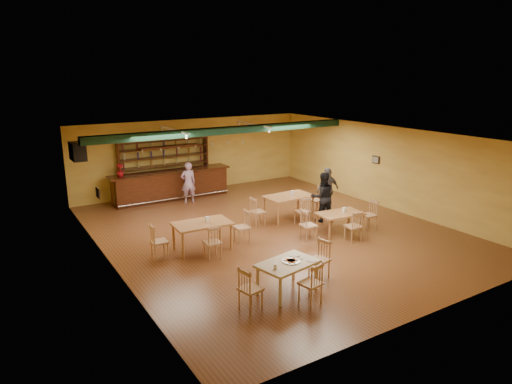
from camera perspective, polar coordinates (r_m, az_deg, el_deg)
floor at (r=14.41m, az=1.96°, el=-4.83°), size 12.00×12.00×0.00m
ceiling_beam at (r=16.10m, az=-3.51°, el=7.74°), size 10.00×0.30×0.25m
track_rail_left at (r=15.89m, az=-10.34°, el=7.69°), size 0.05×2.50×0.05m
track_rail_right at (r=17.30m, az=-0.34°, el=8.49°), size 0.05×2.50×0.05m
ac_unit at (r=15.93m, az=-21.43°, el=4.78°), size 0.34×0.70×0.48m
picture_left at (r=12.95m, az=-19.24°, el=-0.08°), size 0.04×0.34×0.28m
picture_right at (r=17.47m, az=14.82°, el=3.95°), size 0.04×0.34×0.28m
bar_counter at (r=18.10m, az=-10.60°, el=0.87°), size 4.78×0.85×1.13m
back_bar_hutch at (r=18.55m, az=-11.39°, el=2.99°), size 3.70×0.40×2.28m
poinsettia at (r=17.34m, az=-16.71°, el=2.64°), size 0.35×0.35×0.49m
dining_table_b at (r=15.48m, az=4.11°, el=-1.89°), size 1.64×1.01×0.81m
dining_table_c at (r=12.87m, az=-6.75°, el=-5.51°), size 1.63×1.04×0.79m
dining_table_d at (r=14.22m, az=10.45°, el=-3.90°), size 1.44×0.95×0.68m
near_table at (r=10.45m, az=3.96°, el=-10.62°), size 1.48×1.11×0.72m
pizza_tray at (r=10.35m, az=4.43°, el=-8.66°), size 0.48×0.48×0.01m
parmesan_shaker at (r=9.95m, az=2.44°, el=-9.34°), size 0.09×0.09×0.11m
napkin_stack at (r=10.62m, az=4.88°, el=-8.00°), size 0.23×0.20×0.03m
pizza_server at (r=10.46m, az=4.92°, el=-8.35°), size 0.32×0.23×0.00m
side_plate at (r=10.46m, az=6.99°, el=-8.49°), size 0.26×0.26×0.01m
patron_bar at (r=17.43m, az=-8.51°, el=1.18°), size 0.62×0.45×1.57m
patron_right_a at (r=15.23m, az=8.34°, el=-0.61°), size 0.97×0.86×1.67m
patron_right_b at (r=16.29m, az=8.99°, el=0.26°), size 0.95×0.41×1.61m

